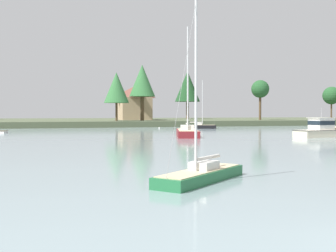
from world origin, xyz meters
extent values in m
cube|color=#4C563D|center=(0.00, 104.67, 0.62)|extent=(185.32, 52.02, 1.25)
cube|color=beige|center=(24.36, 38.60, 0.21)|extent=(7.32, 3.69, 1.46)
cube|color=black|center=(24.36, 38.60, 0.91)|extent=(7.47, 3.81, 0.05)
cube|color=silver|center=(24.39, 38.60, 1.67)|extent=(2.80, 2.42, 1.45)
cube|color=#19232D|center=(24.39, 38.60, 1.82)|extent=(2.85, 2.47, 0.52)
cube|color=beige|center=(24.39, 38.60, 2.43)|extent=(3.15, 2.79, 0.06)
cylinder|color=silver|center=(24.39, 38.60, 3.07)|extent=(0.03, 0.03, 1.23)
cube|color=#236B3D|center=(-2.11, 10.75, 0.07)|extent=(5.53, 5.11, 0.82)
cube|color=#CCB78E|center=(-2.11, 10.75, 0.50)|extent=(5.14, 4.73, 0.04)
cube|color=silver|center=(-1.88, 10.95, 0.71)|extent=(1.63, 1.60, 0.36)
cylinder|color=silver|center=(-2.47, 10.43, 4.29)|extent=(0.12, 0.12, 7.53)
cylinder|color=silver|center=(-1.56, 11.22, 0.99)|extent=(1.88, 1.67, 0.10)
cylinder|color=silver|center=(-1.56, 11.22, 1.04)|extent=(1.73, 1.54, 0.14)
cylinder|color=#999999|center=(-3.38, 9.63, 4.27)|extent=(1.84, 1.61, 7.49)
cube|color=black|center=(19.47, 69.25, 0.10)|extent=(6.36, 3.43, 1.13)
cube|color=#CCB78E|center=(19.47, 69.25, 0.69)|extent=(5.95, 3.12, 0.04)
cube|color=silver|center=(19.18, 69.34, 0.89)|extent=(1.61, 1.46, 0.37)
cylinder|color=silver|center=(19.94, 69.11, 4.97)|extent=(0.12, 0.12, 8.54)
cylinder|color=silver|center=(18.77, 69.46, 1.17)|extent=(2.37, 0.79, 0.10)
cylinder|color=silver|center=(18.77, 69.46, 1.22)|extent=(2.15, 0.76, 0.14)
cylinder|color=#999999|center=(21.11, 68.76, 4.95)|extent=(2.36, 0.72, 8.49)
cube|color=maroon|center=(8.82, 45.14, 0.12)|extent=(5.19, 10.07, 1.41)
cube|color=#CCB78E|center=(8.82, 45.14, 0.85)|extent=(4.72, 9.43, 0.04)
cube|color=silver|center=(8.95, 45.61, 1.16)|extent=(2.21, 2.52, 0.58)
cylinder|color=silver|center=(8.61, 44.40, 7.47)|extent=(0.19, 0.19, 13.20)
cylinder|color=silver|center=(9.14, 46.27, 1.55)|extent=(1.21, 3.78, 0.16)
cylinder|color=silver|center=(9.14, 46.27, 1.60)|extent=(1.09, 3.41, 0.14)
cylinder|color=#999999|center=(8.08, 42.53, 7.45)|extent=(1.08, 3.76, 13.15)
sphere|color=orange|center=(27.18, 47.55, 0.06)|extent=(0.37, 0.37, 0.37)
torus|color=#333338|center=(27.18, 47.55, 0.29)|extent=(0.12, 0.12, 0.02)
sphere|color=white|center=(12.21, 72.30, 0.06)|extent=(0.33, 0.33, 0.33)
torus|color=#333338|center=(12.21, 72.30, 0.27)|extent=(0.12, 0.12, 0.02)
cylinder|color=brown|center=(29.64, 106.90, 5.33)|extent=(0.79, 0.79, 8.17)
cone|color=#1E4723|center=(29.64, 106.90, 10.50)|extent=(7.11, 7.11, 8.68)
cylinder|color=brown|center=(11.93, 86.28, 5.69)|extent=(0.84, 0.84, 8.88)
cone|color=#336B38|center=(11.93, 86.28, 10.27)|extent=(5.86, 5.86, 7.16)
cylinder|color=brown|center=(5.67, 83.71, 4.49)|extent=(0.48, 0.48, 6.49)
cone|color=#336B38|center=(5.67, 83.71, 8.47)|extent=(5.41, 5.41, 6.61)
cylinder|color=brown|center=(41.61, 86.55, 4.56)|extent=(0.58, 0.58, 6.62)
sphere|color=#235128|center=(41.61, 86.55, 8.85)|extent=(4.36, 4.36, 4.36)
cylinder|color=brown|center=(68.17, 94.55, 3.98)|extent=(0.43, 0.43, 5.46)
sphere|color=#235128|center=(68.17, 94.55, 7.83)|extent=(4.96, 4.96, 4.96)
cube|color=tan|center=(12.17, 96.59, 3.99)|extent=(7.33, 8.54, 5.49)
pyramid|color=brown|center=(12.17, 96.59, 8.17)|extent=(7.92, 9.22, 2.86)
camera|label=1|loc=(-8.83, -7.26, 3.14)|focal=45.30mm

